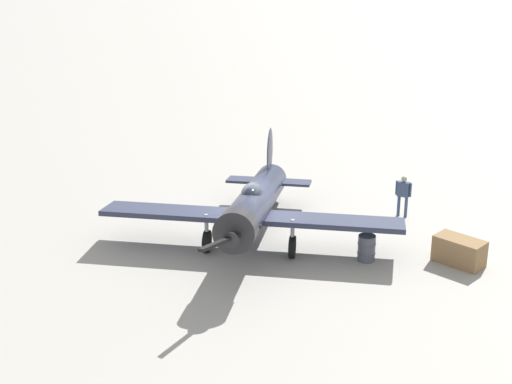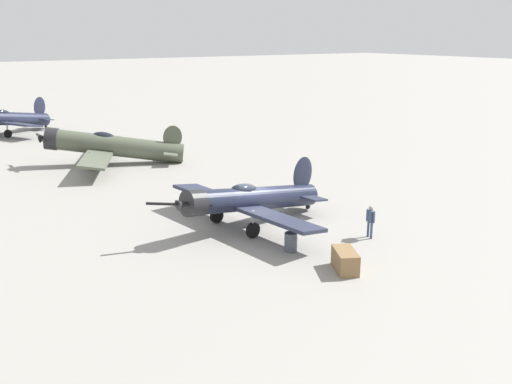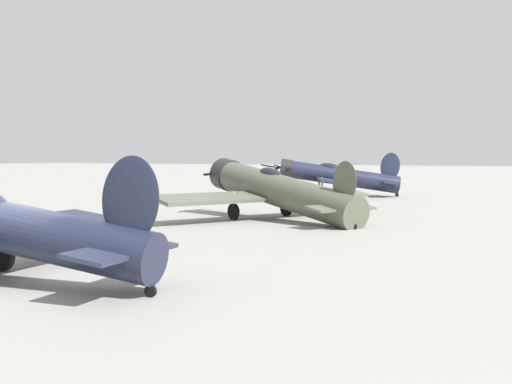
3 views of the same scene
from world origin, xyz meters
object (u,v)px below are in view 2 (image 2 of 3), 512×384
airplane_far_line (6,119)px  ground_crew_mechanic (370,219)px  airplane_foreground (249,199)px  equipment_crate (345,260)px  airplane_mid_apron (111,146)px  fuel_drum (291,242)px

airplane_far_line → ground_crew_mechanic: (9.96, -42.08, -0.59)m
airplane_foreground → airplane_far_line: bearing=-89.0°
airplane_foreground → airplane_far_line: (-5.81, 37.21, 0.13)m
ground_crew_mechanic → airplane_foreground: bearing=-37.4°
ground_crew_mechanic → equipment_crate: (-3.78, -2.38, -0.56)m
airplane_mid_apron → ground_crew_mechanic: bearing=128.1°
ground_crew_mechanic → equipment_crate: bearing=44.4°
airplane_foreground → equipment_crate: bearing=85.0°
airplane_foreground → equipment_crate: 7.34m
airplane_foreground → ground_crew_mechanic: (4.14, -4.88, -0.45)m
ground_crew_mechanic → airplane_mid_apron: bearing=-64.5°
airplane_far_line → ground_crew_mechanic: 43.25m
airplane_mid_apron → equipment_crate: 25.68m
airplane_mid_apron → airplane_far_line: 19.39m
airplane_mid_apron → ground_crew_mechanic: (5.47, -23.22, -0.44)m
airplane_foreground → equipment_crate: (0.36, -7.26, -1.01)m
airplane_foreground → fuel_drum: bearing=77.9°
equipment_crate → fuel_drum: 3.16m
ground_crew_mechanic → equipment_crate: ground_crew_mechanic is taller
airplane_foreground → airplane_far_line: airplane_far_line is taller
ground_crew_mechanic → fuel_drum: (-4.45, 0.70, -0.56)m
airplane_far_line → ground_crew_mechanic: airplane_far_line is taller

